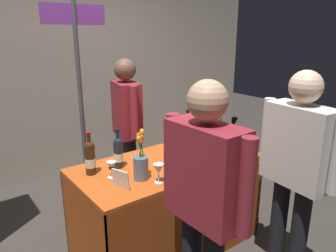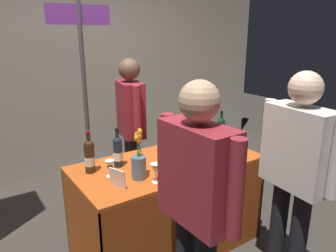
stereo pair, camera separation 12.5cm
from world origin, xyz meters
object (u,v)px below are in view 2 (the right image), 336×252
at_px(tasting_table, 168,189).
at_px(wine_glass_mid, 156,169).
at_px(taster_foreground_right, 296,164).
at_px(display_bottle_0, 188,148).
at_px(flower_vase, 139,163).
at_px(booth_signpost, 84,84).
at_px(featured_wine_bottle, 190,129).
at_px(wine_glass_near_vendor, 110,165).
at_px(vendor_presenter, 131,121).

relative_size(tasting_table, wine_glass_mid, 10.78).
distance_m(wine_glass_mid, taster_foreground_right, 0.95).
bearing_deg(display_bottle_0, flower_vase, -178.99).
relative_size(tasting_table, booth_signpost, 0.73).
distance_m(featured_wine_bottle, booth_signpost, 1.12).
bearing_deg(flower_vase, wine_glass_near_vendor, 136.33).
xyz_separation_m(tasting_table, wine_glass_mid, (-0.28, -0.26, 0.35)).
relative_size(tasting_table, vendor_presenter, 0.97).
relative_size(tasting_table, display_bottle_0, 4.85).
distance_m(featured_wine_bottle, display_bottle_0, 0.48).
relative_size(wine_glass_mid, vendor_presenter, 0.09).
height_order(flower_vase, booth_signpost, booth_signpost).
bearing_deg(featured_wine_bottle, wine_glass_near_vendor, -165.89).
xyz_separation_m(taster_foreground_right, booth_signpost, (-0.77, 1.86, 0.37)).
height_order(vendor_presenter, taster_foreground_right, taster_foreground_right).
relative_size(wine_glass_near_vendor, wine_glass_mid, 0.87).
bearing_deg(taster_foreground_right, vendor_presenter, 18.46).
xyz_separation_m(display_bottle_0, flower_vase, (-0.45, -0.01, -0.01)).
bearing_deg(tasting_table, taster_foreground_right, -60.02).
xyz_separation_m(wine_glass_near_vendor, taster_foreground_right, (0.98, -0.84, 0.07)).
bearing_deg(vendor_presenter, wine_glass_mid, -6.92).
xyz_separation_m(tasting_table, display_bottle_0, (0.10, -0.13, 0.38)).
bearing_deg(booth_signpost, flower_vase, -92.94).
bearing_deg(vendor_presenter, flower_vase, -12.46).
xyz_separation_m(wine_glass_near_vendor, flower_vase, (0.16, -0.15, 0.03)).
relative_size(tasting_table, featured_wine_bottle, 4.65).
distance_m(tasting_table, vendor_presenter, 0.91).
height_order(featured_wine_bottle, booth_signpost, booth_signpost).
bearing_deg(tasting_table, vendor_presenter, 82.89).
xyz_separation_m(featured_wine_bottle, vendor_presenter, (-0.31, 0.58, -0.01)).
bearing_deg(wine_glass_near_vendor, taster_foreground_right, -40.67).
distance_m(taster_foreground_right, booth_signpost, 2.04).
height_order(flower_vase, taster_foreground_right, taster_foreground_right).
bearing_deg(vendor_presenter, tasting_table, 5.54).
xyz_separation_m(wine_glass_mid, flower_vase, (-0.06, 0.12, 0.02)).
xyz_separation_m(wine_glass_mid, taster_foreground_right, (0.76, -0.57, 0.05)).
bearing_deg(wine_glass_near_vendor, featured_wine_bottle, 14.11).
bearing_deg(booth_signpost, display_bottle_0, -71.34).
xyz_separation_m(tasting_table, wine_glass_near_vendor, (-0.50, 0.01, 0.33)).
bearing_deg(display_bottle_0, wine_glass_near_vendor, 166.92).
bearing_deg(taster_foreground_right, wine_glass_mid, 58.74).
relative_size(vendor_presenter, booth_signpost, 0.75).
bearing_deg(wine_glass_mid, display_bottle_0, 18.93).
bearing_deg(flower_vase, taster_foreground_right, -40.08).
height_order(tasting_table, wine_glass_near_vendor, wine_glass_near_vendor).
relative_size(tasting_table, flower_vase, 4.08).
height_order(tasting_table, vendor_presenter, vendor_presenter).
xyz_separation_m(featured_wine_bottle, wine_glass_mid, (-0.70, -0.50, -0.04)).
distance_m(wine_glass_mid, booth_signpost, 1.35).
height_order(wine_glass_near_vendor, taster_foreground_right, taster_foreground_right).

